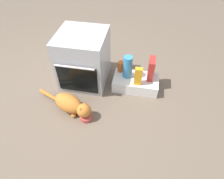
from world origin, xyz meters
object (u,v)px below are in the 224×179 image
at_px(oven, 84,59).
at_px(cat, 71,104).
at_px(pantry_cabinet, 135,83).
at_px(cereal_box, 151,69).
at_px(juice_carton, 138,76).
at_px(sauce_jar, 121,67).
at_px(food_bowl, 86,117).
at_px(water_bottle, 128,67).

bearing_deg(oven, cat, -90.99).
xyz_separation_m(pantry_cabinet, cereal_box, (0.17, 0.05, 0.22)).
bearing_deg(juice_carton, pantry_cabinet, 104.62).
xyz_separation_m(pantry_cabinet, cat, (-0.69, -0.54, 0.04)).
bearing_deg(cat, sauce_jar, 75.35).
height_order(oven, food_bowl, oven).
distance_m(pantry_cabinet, water_bottle, 0.26).
distance_m(cereal_box, juice_carton, 0.21).
bearing_deg(pantry_cabinet, juice_carton, -75.38).
height_order(pantry_cabinet, water_bottle, water_bottle).
distance_m(food_bowl, juice_carton, 0.78).
height_order(cat, juice_carton, juice_carton).
xyz_separation_m(cat, juice_carton, (0.72, 0.45, 0.15)).
bearing_deg(juice_carton, oven, 170.47).
bearing_deg(cat, pantry_cabinet, 59.47).
bearing_deg(cereal_box, oven, -178.20).
bearing_deg(juice_carton, sauce_jar, 139.59).
bearing_deg(oven, pantry_cabinet, -1.86).
bearing_deg(water_bottle, sauce_jar, 136.65).
bearing_deg(cat, oven, 110.40).
distance_m(water_bottle, juice_carton, 0.19).
relative_size(cat, juice_carton, 3.07).
relative_size(food_bowl, cat, 0.19).
height_order(juice_carton, sauce_jar, juice_carton).
height_order(pantry_cabinet, juice_carton, juice_carton).
height_order(food_bowl, juice_carton, juice_carton).
relative_size(cat, cereal_box, 2.63).
bearing_deg(water_bottle, oven, 179.57).
relative_size(oven, cat, 0.94).
bearing_deg(food_bowl, juice_carton, 44.97).
distance_m(pantry_cabinet, cereal_box, 0.28).
bearing_deg(oven, cereal_box, 1.80).
bearing_deg(cat, cereal_box, 55.82).
xyz_separation_m(oven, food_bowl, (0.18, -0.64, -0.31)).
height_order(food_bowl, cat, cat).
xyz_separation_m(cat, water_bottle, (0.57, 0.56, 0.18)).
xyz_separation_m(pantry_cabinet, food_bowl, (-0.50, -0.62, -0.04)).
relative_size(oven, sauce_jar, 4.94).
distance_m(cereal_box, sauce_jar, 0.40).
bearing_deg(sauce_jar, water_bottle, -43.35).
distance_m(pantry_cabinet, food_bowl, 0.79).
bearing_deg(juice_carton, cat, -148.16).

